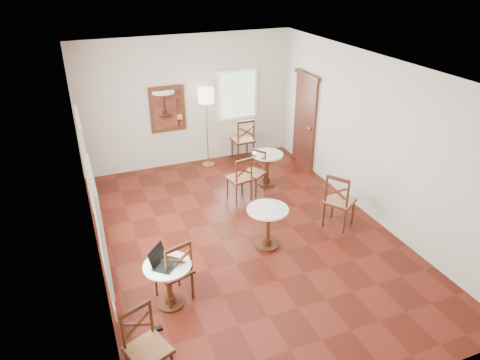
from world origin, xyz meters
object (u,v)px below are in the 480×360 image
Objects in this scene: cafe_table_back at (267,165)px; chair_mid_a at (240,178)px; chair_mid_b at (339,201)px; chair_back_b at (254,172)px; cafe_table_mid at (267,223)px; floor_lamp at (206,101)px; navy_mug at (155,258)px; cafe_table_near at (169,280)px; chair_near_a at (174,270)px; chair_back_a at (243,139)px; power_adapter at (158,329)px; laptop at (162,261)px; water_glass at (162,262)px; chair_near_b at (147,348)px; mouse at (166,263)px.

cafe_table_back is 0.77× the size of chair_mid_a.
chair_back_b is (-0.88, 1.82, -0.08)m from chair_mid_b.
floor_lamp is at bearing 88.31° from cafe_table_mid.
chair_mid_b is 8.87× the size of navy_mug.
navy_mug is (-0.13, 0.15, 0.32)m from cafe_table_near.
cafe_table_mid is 1.92m from chair_near_a.
power_adapter is at bearing 55.67° from chair_back_a.
cafe_table_near is at bearing 26.48° from chair_near_a.
floor_lamp reaches higher than chair_back_b.
laptop is at bearing -135.46° from cafe_table_back.
navy_mug is (-2.61, -2.56, 0.31)m from chair_back_b.
cafe_table_back is (0.98, 2.12, -0.01)m from cafe_table_mid.
cafe_table_back reaches higher than power_adapter.
chair_near_a reaches higher than water_glass.
chair_near_a is 9.46× the size of power_adapter.
cafe_table_mid is 0.70× the size of chair_back_a.
chair_near_b is 1.29m from mouse.
chair_back_b is 2.04m from floor_lamp.
chair_back_a reaches higher than chair_mid_a.
navy_mug is 0.94m from power_adapter.
chair_mid_a is 3.26m from navy_mug.
water_glass is (-1.96, -0.78, 0.30)m from cafe_table_mid.
laptop is (0.47, 1.16, 0.28)m from chair_near_b.
cafe_table_near is 0.29m from mouse.
chair_near_a is at bearing -114.10° from floor_lamp.
laptop is at bearing -158.60° from cafe_table_mid.
laptop is 4.69× the size of water_glass.
cafe_table_near is 0.75× the size of chair_mid_a.
laptop is at bearing -115.54° from floor_lamp.
cafe_table_mid is at bearing 36.77° from mouse.
cafe_table_back is at bearing -3.52° from laptop.
chair_near_a reaches higher than chair_back_b.
cafe_table_mid is at bearing 59.49° from chair_mid_b.
chair_mid_a reaches higher than chair_back_b.
chair_near_b reaches higher than cafe_table_mid.
chair_near_b is at bearing -114.81° from floor_lamp.
chair_back_b is 3.67m from mouse.
mouse is (-2.00, -4.31, -0.86)m from floor_lamp.
cafe_table_mid is 6.15× the size of navy_mug.
chair_near_b is (-0.53, -1.13, 0.05)m from cafe_table_near.
water_glass is at bearing 38.79° from chair_mid_a.
navy_mug reaches higher than cafe_table_mid.
chair_back_a is 8.83× the size of navy_mug.
cafe_table_near is 3.68m from chair_back_b.
cafe_table_near is 4.10m from cafe_table_back.
floor_lamp is 3.95× the size of laptop.
chair_near_a is at bearing 40.16° from chair_mid_a.
chair_mid_b reaches higher than mouse.
chair_near_b is 4.50m from chair_mid_a.
chair_mid_b is at bearing 97.41° from chair_back_a.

